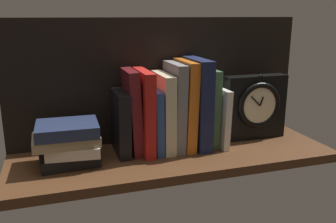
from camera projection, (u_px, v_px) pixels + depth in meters
The scene contains 14 objects.
ground_plane at pixel (174, 157), 103.32cm from camera, with size 90.39×29.00×2.50cm, color #4C2D19.
back_panel at pixel (160, 80), 110.99cm from camera, with size 90.39×1.20×37.14cm, color black.
book_black_skeptic at pixel (121, 123), 101.14cm from camera, with size 3.27×13.41×17.59cm, color black.
book_maroon_dawkins at pixel (132, 112), 101.36cm from camera, with size 2.81×12.14×23.48cm, color maroon.
book_red_requiem at pixel (143, 111), 102.33cm from camera, with size 2.93×16.47×23.25cm, color red.
book_blue_modern at pixel (153, 119), 103.84cm from camera, with size 2.15×15.11×18.03cm, color #2D4C8E.
book_cream_twain at pixel (163, 112), 104.19cm from camera, with size 3.09×15.39×22.04cm, color beige.
book_gray_chess at pixel (174, 106), 104.82cm from camera, with size 2.96×14.26×24.79cm, color gray.
book_orange_pandolfini at pixel (185, 104), 105.69cm from camera, with size 2.85×15.01×25.38cm, color orange.
book_navy_bierce at pixel (197, 103), 106.73cm from camera, with size 4.00×16.68×25.84cm, color #192147.
book_green_romantic at pixel (208, 107), 108.25cm from camera, with size 2.90×12.11×22.67cm, color #476B44.
book_white_catcher at pixel (216, 115), 109.73cm from camera, with size 1.84×16.65×17.28cm, color silver.
framed_clock at pixel (255, 107), 113.39cm from camera, with size 19.88×6.01×20.50cm.
book_stack_side at pixel (69, 143), 94.00cm from camera, with size 17.18×13.37×11.23cm.
Camera 1 is at (-31.23, -91.28, 37.99)cm, focal length 39.02 mm.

